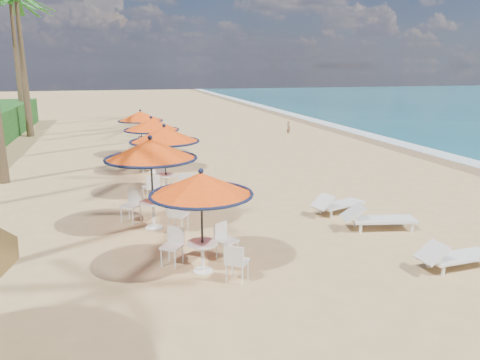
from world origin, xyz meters
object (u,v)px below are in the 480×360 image
at_px(station_3, 151,129).
at_px(lounger_far, 337,204).
at_px(lounger_mid, 376,218).
at_px(station_4, 141,122).
at_px(station_2, 165,143).
at_px(station_1, 151,158).
at_px(station_0, 203,197).
at_px(lounger_near, 453,256).

relative_size(station_3, lounger_far, 1.25).
bearing_deg(lounger_mid, station_4, 124.58).
bearing_deg(lounger_far, station_4, 95.30).
xyz_separation_m(station_2, station_4, (-0.33, 7.59, -0.13)).
bearing_deg(station_1, station_2, 77.91).
relative_size(station_0, lounger_far, 1.21).
bearing_deg(station_0, station_3, 91.52).
height_order(station_0, station_3, station_3).
height_order(station_2, lounger_near, station_2).
height_order(station_2, lounger_mid, station_2).
bearing_deg(station_0, station_1, 104.88).
bearing_deg(lounger_near, station_3, 111.89).
distance_m(lounger_near, lounger_mid, 2.67).
bearing_deg(lounger_mid, station_0, -153.02).
xyz_separation_m(station_0, lounger_mid, (4.92, 1.37, -1.32)).
bearing_deg(lounger_far, station_2, 124.83).
xyz_separation_m(station_1, station_4, (0.37, 10.88, -0.29)).
bearing_deg(station_2, station_4, 92.53).
relative_size(station_0, lounger_mid, 1.10).
bearing_deg(station_4, station_3, -87.50).
xyz_separation_m(station_0, station_4, (-0.44, 13.92, -0.00)).
xyz_separation_m(station_3, lounger_far, (4.82, -7.03, -1.47)).
distance_m(station_0, lounger_mid, 5.28).
relative_size(station_4, lounger_far, 1.21).
distance_m(station_4, lounger_mid, 13.71).
bearing_deg(lounger_near, station_0, 162.10).
relative_size(station_0, station_3, 0.97).
bearing_deg(station_0, station_4, 91.80).
height_order(station_1, station_3, station_1).
bearing_deg(lounger_near, station_2, 120.85).
xyz_separation_m(station_4, lounger_near, (5.64, -15.20, -1.35)).
distance_m(station_0, lounger_near, 5.53).
height_order(station_1, station_2, station_1).
distance_m(station_1, lounger_far, 5.61).
xyz_separation_m(station_4, lounger_far, (4.99, -10.97, -1.35)).
relative_size(station_0, station_4, 1.00).
distance_m(station_3, lounger_mid, 10.15).
bearing_deg(station_0, station_2, 90.92).
distance_m(station_2, lounger_near, 9.40).
xyz_separation_m(station_0, station_1, (-0.81, 3.04, 0.28)).
distance_m(station_1, station_3, 6.96).
bearing_deg(lounger_near, station_1, 140.26).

